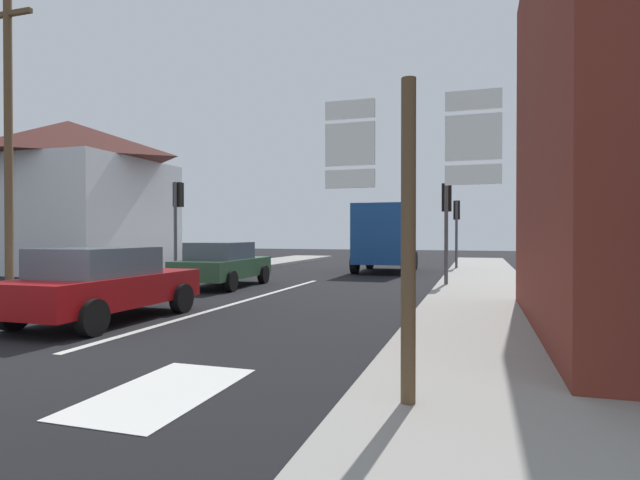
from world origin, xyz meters
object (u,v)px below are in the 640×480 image
delivery_truck (385,236)px  route_sign_post (409,216)px  sedan_near (103,283)px  sedan_far (223,264)px  traffic_light_near_left (178,208)px  traffic_light_far_right (457,219)px  traffic_light_near_right (447,211)px

delivery_truck → route_sign_post: (3.43, -18.18, 0.26)m
delivery_truck → sedan_near: bearing=-101.7°
sedan_far → traffic_light_near_left: size_ratio=1.17×
delivery_truck → traffic_light_near_left: 9.50m
traffic_light_far_right → sedan_far: bearing=-125.3°
sedan_far → route_sign_post: 12.54m
delivery_truck → traffic_light_near_left: traffic_light_near_left is taller
delivery_truck → traffic_light_near_right: bearing=-63.8°
sedan_near → delivery_truck: (3.05, 14.73, 0.89)m
sedan_far → sedan_near: bearing=-82.2°
delivery_truck → traffic_light_far_right: traffic_light_far_right is taller
sedan_near → sedan_far: 6.67m
sedan_near → traffic_light_near_left: traffic_light_near_left is taller
sedan_far → delivery_truck: bearing=64.0°
sedan_near → traffic_light_near_right: 10.58m
sedan_far → delivery_truck: (3.96, 8.12, 0.89)m
traffic_light_near_left → traffic_light_near_right: size_ratio=1.08×
delivery_truck → traffic_light_near_right: (3.09, -6.29, 0.84)m
delivery_truck → traffic_light_near_right: traffic_light_near_right is taller
sedan_far → traffic_light_near_left: traffic_light_near_left is taller
sedan_far → route_sign_post: (7.39, -10.06, 1.15)m
sedan_near → traffic_light_near_right: traffic_light_near_right is taller
traffic_light_near_right → sedan_far: bearing=-165.4°
sedan_far → traffic_light_near_right: bearing=14.6°
route_sign_post → sedan_far: bearing=126.3°
traffic_light_near_left → traffic_light_near_right: (9.62, 0.53, -0.21)m
sedan_near → traffic_light_near_left: bearing=113.7°
sedan_near → traffic_light_near_right: bearing=53.9°
sedan_far → delivery_truck: 9.08m
sedan_far → traffic_light_far_right: (7.05, 9.95, 1.71)m
traffic_light_near_left → traffic_light_far_right: size_ratio=1.09×
delivery_truck → traffic_light_near_left: bearing=-133.7°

